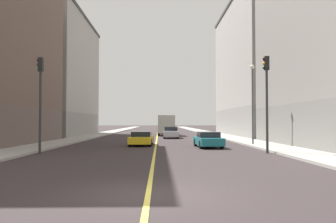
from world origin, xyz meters
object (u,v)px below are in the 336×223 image
object	(u,v)px
building_right_midblock	(48,76)
traffic_light_right_near	(40,92)
street_lamp_left_near	(253,96)
box_truck	(166,125)
car_teal	(208,140)
car_blue	(164,130)
car_silver	(171,133)
car_green	(165,128)
car_yellow	(141,139)
building_left_mid	(268,69)
traffic_light_left_near	(267,91)

from	to	relation	value
building_right_midblock	traffic_light_right_near	distance (m)	31.02
street_lamp_left_near	box_truck	world-z (taller)	street_lamp_left_near
car_teal	car_blue	xyz separation A→B (m)	(-3.03, 34.07, 0.01)
building_right_midblock	traffic_light_right_near	size ratio (longest dim) A/B	3.50
traffic_light_right_near	car_silver	world-z (taller)	traffic_light_right_near
car_green	box_truck	xyz separation A→B (m)	(-0.16, -24.33, 0.94)
car_teal	car_yellow	world-z (taller)	car_teal
building_left_mid	street_lamp_left_near	size ratio (longest dim) A/B	3.63
car_yellow	traffic_light_right_near	bearing A→B (deg)	-128.83
box_truck	car_yellow	bearing A→B (deg)	-96.69
car_teal	box_truck	world-z (taller)	box_truck
street_lamp_left_near	car_silver	size ratio (longest dim) A/B	1.49
building_right_midblock	car_blue	xyz separation A→B (m)	(17.72, 10.03, -8.33)
traffic_light_right_near	car_green	size ratio (longest dim) A/B	1.53
building_left_mid	car_green	size ratio (longest dim) A/B	6.13
street_lamp_left_near	car_teal	size ratio (longest dim) A/B	1.57
car_blue	box_truck	xyz separation A→B (m)	(0.15, -9.88, 0.98)
traffic_light_right_near	car_teal	bearing A→B (deg)	24.11
traffic_light_left_near	traffic_light_right_near	size ratio (longest dim) A/B	1.03
car_green	building_left_mid	bearing A→B (deg)	-59.61
car_blue	traffic_light_left_near	bearing A→B (deg)	-81.15
car_blue	car_silver	size ratio (longest dim) A/B	0.89
car_green	car_yellow	xyz separation A→B (m)	(-2.71, -46.14, -0.06)
building_right_midblock	car_silver	xyz separation A→B (m)	(18.32, -8.28, -8.27)
traffic_light_right_near	car_green	xyz separation A→B (m)	(8.78, 53.68, -3.31)
car_silver	building_right_midblock	bearing A→B (deg)	155.68
car_blue	car_yellow	bearing A→B (deg)	-94.36
traffic_light_left_near	car_teal	world-z (taller)	traffic_light_left_near
traffic_light_right_near	car_teal	xyz separation A→B (m)	(11.52, 5.15, -3.36)
traffic_light_left_near	car_yellow	bearing A→B (deg)	138.50
car_teal	car_green	distance (m)	48.60
traffic_light_left_near	street_lamp_left_near	xyz separation A→B (m)	(1.02, 6.91, 0.24)
traffic_light_right_near	street_lamp_left_near	world-z (taller)	street_lamp_left_near
car_silver	traffic_light_left_near	bearing A→B (deg)	-75.24
building_left_mid	car_green	distance (m)	31.22
traffic_light_left_near	car_silver	xyz separation A→B (m)	(-5.51, 20.91, -3.38)
car_green	car_blue	xyz separation A→B (m)	(-0.30, -14.46, -0.04)
traffic_light_left_near	car_teal	distance (m)	6.92
building_left_mid	building_right_midblock	size ratio (longest dim) A/B	1.15
traffic_light_right_near	box_truck	distance (m)	30.68
building_left_mid	car_teal	bearing A→B (deg)	-118.40
traffic_light_right_near	building_left_mid	bearing A→B (deg)	49.54
building_right_midblock	box_truck	xyz separation A→B (m)	(17.86, 0.16, -7.35)
traffic_light_left_near	traffic_light_right_near	bearing A→B (deg)	180.00
building_left_mid	car_green	bearing A→B (deg)	120.39
building_right_midblock	car_teal	world-z (taller)	building_right_midblock
car_silver	box_truck	bearing A→B (deg)	93.08
building_right_midblock	car_yellow	world-z (taller)	building_right_midblock
traffic_light_left_near	car_green	xyz separation A→B (m)	(-5.81, 53.68, -3.40)
box_truck	building_right_midblock	bearing A→B (deg)	-179.50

